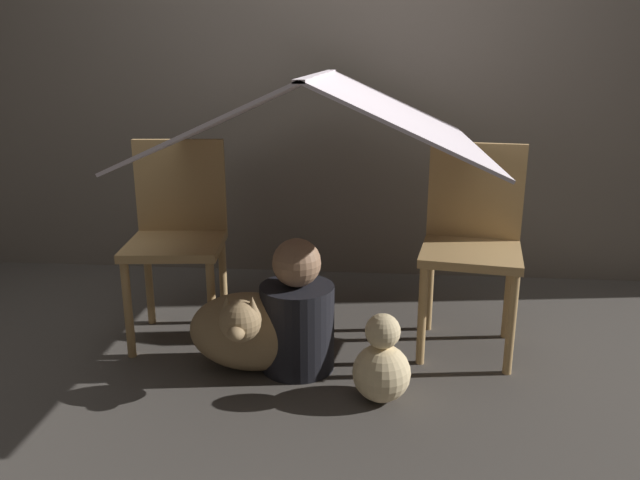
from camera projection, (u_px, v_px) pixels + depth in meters
ground_plane at (318, 355)px, 2.69m from camera, size 8.80×8.80×0.00m
wall_back at (336, 54)px, 3.40m from camera, size 7.00×0.05×2.50m
chair_left at (178, 230)px, 2.79m from camera, size 0.45×0.45×0.88m
chair_right at (472, 237)px, 2.68m from camera, size 0.47×0.47×0.88m
sheet_canopy at (320, 110)px, 2.51m from camera, size 1.28×1.40×0.30m
person_front at (297, 315)px, 2.53m from camera, size 0.30×0.30×0.55m
dog at (250, 330)px, 2.51m from camera, size 0.51×0.43×0.40m
plush_toy at (382, 366)px, 2.31m from camera, size 0.22×0.22×0.34m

